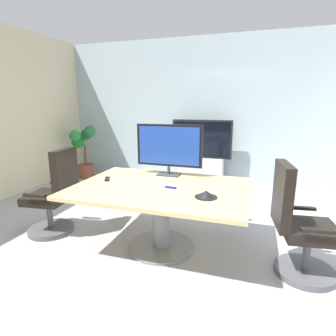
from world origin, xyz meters
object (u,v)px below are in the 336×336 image
Objects in this scene: wall_display_unit at (201,163)px; conference_phone at (206,194)px; office_chair_left at (55,199)px; tv_monitor at (169,147)px; potted_plant at (84,149)px; remote_control at (107,179)px; conference_table at (161,201)px; office_chair_right at (299,230)px.

wall_display_unit is 5.95× the size of conference_phone.
office_chair_left is 0.83× the size of wall_display_unit.
tv_monitor reaches higher than wall_display_unit.
office_chair_left is 1.96m from conference_phone.
potted_plant is at bearing 141.01° from conference_phone.
remote_control is at bearing -103.27° from wall_display_unit.
conference_phone is at bearing -49.26° from tv_monitor.
office_chair_left is 0.76m from remote_control.
conference_phone reaches higher than remote_control.
tv_monitor is at bearing 130.74° from conference_phone.
office_chair_left is 4.95× the size of conference_phone.
remote_control is (1.94, -2.30, 0.09)m from potted_plant.
conference_phone reaches higher than conference_table.
tv_monitor reaches higher than remote_control.
wall_display_unit reaches higher than potted_plant.
conference_table is 2.24× the size of tv_monitor.
tv_monitor is at bearing -36.01° from potted_plant.
office_chair_right is 0.83× the size of wall_display_unit.
remote_control is at bearing 175.19° from conference_table.
conference_phone is (0.61, -2.90, 0.32)m from wall_display_unit.
conference_phone is 1.26m from remote_control.
wall_display_unit reaches higher than conference_phone.
wall_display_unit reaches higher than office_chair_right.
office_chair_right is at bearing -61.85° from wall_display_unit.
office_chair_left is at bearing 175.48° from conference_phone.
office_chair_right is 1.30× the size of tv_monitor.
office_chair_right is 4.71m from potted_plant.
office_chair_left is at bearing -62.71° from potted_plant.
wall_display_unit is (-0.08, 2.69, -0.12)m from conference_table.
wall_display_unit is 2.59m from potted_plant.
conference_phone is (0.60, -0.70, -0.33)m from tv_monitor.
office_chair_left is (-1.39, -0.05, -0.10)m from conference_table.
conference_phone is (0.53, -0.21, 0.20)m from conference_table.
conference_phone is at bearing -38.99° from potted_plant.
office_chair_right is 0.94× the size of potted_plant.
tv_monitor is (1.32, 0.55, 0.64)m from office_chair_left.
potted_plant is (-2.64, 2.36, 0.10)m from conference_table.
wall_display_unit is at bearing 20.81° from office_chair_right.
potted_plant is at bearing -159.61° from office_chair_left.
conference_table is at bearing 80.08° from office_chair_right.
wall_display_unit reaches higher than remote_control.
office_chair_left reaches higher than remote_control.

